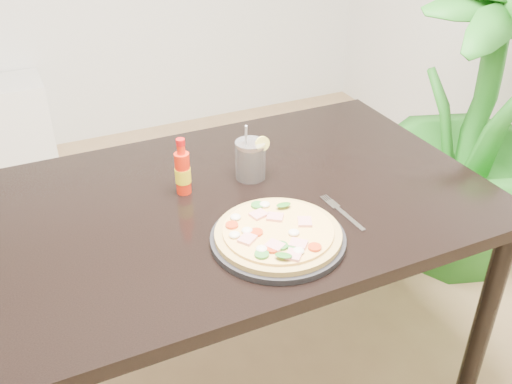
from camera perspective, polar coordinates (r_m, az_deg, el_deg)
name	(u,v)px	position (r m, az deg, el deg)	size (l,w,h in m)	color
dining_table	(238,221)	(1.64, -1.78, -2.87)	(1.40, 0.90, 0.75)	black
plate	(278,239)	(1.41, 2.21, -4.70)	(0.34, 0.34, 0.02)	black
pizza	(277,233)	(1.40, 2.15, -4.11)	(0.31, 0.31, 0.03)	tan
hot_sauce_bottle	(183,172)	(1.59, -7.34, 2.02)	(0.05, 0.05, 0.17)	red
cola_cup	(250,161)	(1.66, -0.56, 3.16)	(0.09, 0.09, 0.18)	black
fork	(341,211)	(1.54, 8.51, -1.94)	(0.03, 0.19, 0.00)	silver
houseplant	(477,119)	(2.46, 21.22, 6.83)	(0.73, 0.73, 1.30)	#23751F
plant_pot	(452,229)	(2.72, 19.05, -3.51)	(0.28, 0.28, 0.22)	brown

